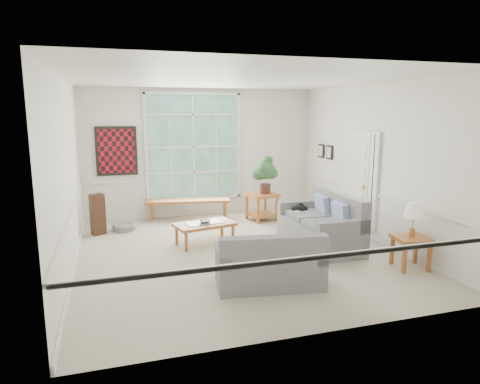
% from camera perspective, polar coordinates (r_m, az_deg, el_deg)
% --- Properties ---
extents(floor, '(5.50, 6.00, 0.01)m').
position_cam_1_polar(floor, '(7.71, -0.28, -8.03)').
color(floor, '#B5AE9A').
rests_on(floor, ground).
extents(ceiling, '(5.50, 6.00, 0.02)m').
position_cam_1_polar(ceiling, '(7.33, -0.30, 14.83)').
color(ceiling, white).
rests_on(ceiling, ground).
extents(wall_back, '(5.50, 0.02, 3.00)m').
position_cam_1_polar(wall_back, '(10.26, -5.14, 5.22)').
color(wall_back, white).
rests_on(wall_back, ground).
extents(wall_front, '(5.50, 0.02, 3.00)m').
position_cam_1_polar(wall_front, '(4.62, 10.49, -1.62)').
color(wall_front, white).
rests_on(wall_front, ground).
extents(wall_left, '(0.02, 6.00, 3.00)m').
position_cam_1_polar(wall_left, '(7.09, -22.10, 2.04)').
color(wall_left, white).
rests_on(wall_left, ground).
extents(wall_right, '(0.02, 6.00, 3.00)m').
position_cam_1_polar(wall_right, '(8.57, 17.65, 3.68)').
color(wall_right, white).
rests_on(wall_right, ground).
extents(window_back, '(2.30, 0.08, 2.40)m').
position_cam_1_polar(window_back, '(10.17, -6.21, 6.00)').
color(window_back, white).
rests_on(window_back, wall_back).
extents(entry_door, '(0.08, 0.90, 2.10)m').
position_cam_1_polar(entry_door, '(9.10, 15.15, 1.34)').
color(entry_door, white).
rests_on(entry_door, floor).
extents(door_sidelight, '(0.08, 0.26, 1.90)m').
position_cam_1_polar(door_sidelight, '(8.57, 17.41, 1.33)').
color(door_sidelight, white).
rests_on(door_sidelight, wall_right).
extents(wall_art, '(0.90, 0.06, 1.10)m').
position_cam_1_polar(wall_art, '(9.99, -16.15, 5.27)').
color(wall_art, '#590C16').
rests_on(wall_art, wall_back).
extents(wall_frame_near, '(0.04, 0.26, 0.32)m').
position_cam_1_polar(wall_frame_near, '(10.03, 11.80, 5.19)').
color(wall_frame_near, black).
rests_on(wall_frame_near, wall_right).
extents(wall_frame_far, '(0.04, 0.26, 0.32)m').
position_cam_1_polar(wall_frame_far, '(10.38, 10.74, 5.41)').
color(wall_frame_far, black).
rests_on(wall_frame_far, wall_right).
extents(loveseat_right, '(0.96, 1.84, 0.99)m').
position_cam_1_polar(loveseat_right, '(8.04, 10.58, -3.71)').
color(loveseat_right, slate).
rests_on(loveseat_right, floor).
extents(loveseat_front, '(1.60, 1.00, 0.81)m').
position_cam_1_polar(loveseat_front, '(6.20, 3.92, -8.77)').
color(loveseat_front, slate).
rests_on(loveseat_front, floor).
extents(coffee_table, '(1.20, 0.83, 0.41)m').
position_cam_1_polar(coffee_table, '(8.13, -4.70, -5.53)').
color(coffee_table, '#A45C28').
rests_on(coffee_table, floor).
extents(pewter_bowl, '(0.33, 0.33, 0.07)m').
position_cam_1_polar(pewter_bowl, '(8.07, -4.69, -3.90)').
color(pewter_bowl, '#9F9FA5').
rests_on(pewter_bowl, coffee_table).
extents(window_bench, '(1.98, 0.73, 0.45)m').
position_cam_1_polar(window_bench, '(10.02, -6.95, -2.34)').
color(window_bench, '#A45C28').
rests_on(window_bench, floor).
extents(end_table, '(0.74, 0.74, 0.63)m').
position_cam_1_polar(end_table, '(9.85, 2.91, -1.98)').
color(end_table, '#A45C28').
rests_on(end_table, floor).
extents(houseplant, '(0.58, 0.58, 0.86)m').
position_cam_1_polar(houseplant, '(9.73, 3.38, 2.32)').
color(houseplant, '#2B562D').
rests_on(houseplant, end_table).
extents(side_table, '(0.59, 0.59, 0.52)m').
position_cam_1_polar(side_table, '(7.39, 21.76, -7.51)').
color(side_table, '#A45C28').
rests_on(side_table, floor).
extents(table_lamp, '(0.37, 0.37, 0.54)m').
position_cam_1_polar(table_lamp, '(7.29, 22.08, -3.45)').
color(table_lamp, white).
rests_on(table_lamp, side_table).
extents(pet_bed, '(0.60, 0.60, 0.14)m').
position_cam_1_polar(pet_bed, '(9.38, -15.21, -4.51)').
color(pet_bed, slate).
rests_on(pet_bed, floor).
extents(floor_speaker, '(0.32, 0.29, 0.83)m').
position_cam_1_polar(floor_speaker, '(9.15, -18.45, -2.84)').
color(floor_speaker, '#392015').
rests_on(floor_speaker, floor).
extents(cat, '(0.37, 0.28, 0.16)m').
position_cam_1_polar(cat, '(8.53, 7.96, -2.16)').
color(cat, black).
rests_on(cat, loveseat_right).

